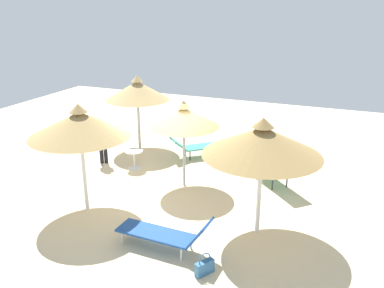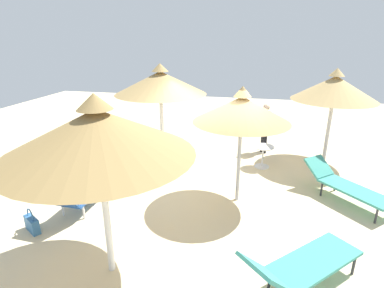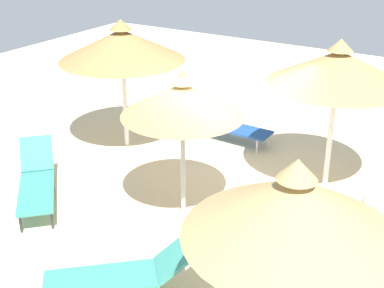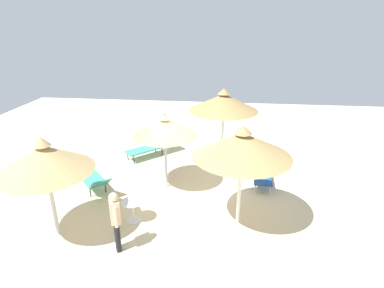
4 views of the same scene
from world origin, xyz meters
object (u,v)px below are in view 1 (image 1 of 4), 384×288
at_px(handbag, 205,267).
at_px(parasol_umbrella_near_right, 137,91).
at_px(lounge_chair_front, 274,170).
at_px(side_table_round, 134,156).
at_px(lounge_chair_far_right, 167,233).
at_px(parasol_umbrella_far_left, 184,117).
at_px(parasol_umbrella_edge, 80,124).
at_px(person_standing_near_left, 102,138).
at_px(lounge_chair_back, 198,146).
at_px(parasol_umbrella_center, 262,141).

bearing_deg(handbag, parasol_umbrella_near_right, 128.72).
distance_m(lounge_chair_front, side_table_round, 4.49).
bearing_deg(handbag, lounge_chair_far_right, 154.94).
distance_m(parasol_umbrella_far_left, parasol_umbrella_near_right, 3.67).
relative_size(parasol_umbrella_edge, person_standing_near_left, 1.80).
distance_m(lounge_chair_far_right, lounge_chair_back, 5.75).
distance_m(parasol_umbrella_center, lounge_chair_front, 3.41).
relative_size(lounge_chair_far_right, lounge_chair_back, 1.18).
height_order(parasol_umbrella_center, parasol_umbrella_near_right, parasol_umbrella_center).
relative_size(parasol_umbrella_center, lounge_chair_front, 1.48).
xyz_separation_m(lounge_chair_back, side_table_round, (-1.53, -1.79, 0.02)).
height_order(parasol_umbrella_center, handbag, parasol_umbrella_center).
bearing_deg(handbag, side_table_round, 133.56).
xyz_separation_m(lounge_chair_back, handbag, (2.52, -6.06, -0.23)).
bearing_deg(parasol_umbrella_near_right, handbag, -51.28).
height_order(parasol_umbrella_far_left, lounge_chair_front, parasol_umbrella_far_left).
height_order(lounge_chair_far_right, side_table_round, lounge_chair_far_right).
distance_m(parasol_umbrella_edge, lounge_chair_far_right, 3.48).
bearing_deg(person_standing_near_left, lounge_chair_far_right, -42.23).
xyz_separation_m(lounge_chair_front, side_table_round, (-4.46, -0.53, -0.02)).
relative_size(parasol_umbrella_near_right, person_standing_near_left, 1.72).
bearing_deg(parasol_umbrella_center, parasol_umbrella_near_right, 142.92).
distance_m(parasol_umbrella_edge, lounge_chair_front, 5.75).
relative_size(parasol_umbrella_far_left, person_standing_near_left, 1.63).
height_order(parasol_umbrella_far_left, parasol_umbrella_edge, parasol_umbrella_edge).
bearing_deg(person_standing_near_left, parasol_umbrella_edge, -63.91).
height_order(parasol_umbrella_edge, side_table_round, parasol_umbrella_edge).
height_order(parasol_umbrella_edge, parasol_umbrella_near_right, parasol_umbrella_edge).
height_order(parasol_umbrella_far_left, handbag, parasol_umbrella_far_left).
bearing_deg(parasol_umbrella_near_right, lounge_chair_back, -0.05).
bearing_deg(parasol_umbrella_edge, parasol_umbrella_center, 7.04).
height_order(parasol_umbrella_center, parasol_umbrella_edge, parasol_umbrella_edge).
relative_size(parasol_umbrella_near_right, lounge_chair_front, 1.43).
relative_size(parasol_umbrella_edge, lounge_chair_far_right, 1.30).
bearing_deg(parasol_umbrella_center, parasol_umbrella_far_left, 146.07).
relative_size(parasol_umbrella_near_right, handbag, 5.57).
bearing_deg(parasol_umbrella_center, side_table_round, 153.41).
bearing_deg(lounge_chair_back, parasol_umbrella_center, -52.88).
bearing_deg(side_table_round, lounge_chair_back, 49.47).
bearing_deg(lounge_chair_back, lounge_chair_far_right, -75.38).
relative_size(parasol_umbrella_edge, lounge_chair_front, 1.49).
distance_m(lounge_chair_front, lounge_chair_back, 3.19).
height_order(lounge_chair_front, person_standing_near_left, person_standing_near_left).
xyz_separation_m(parasol_umbrella_center, side_table_round, (-4.66, 2.33, -1.86)).
bearing_deg(parasol_umbrella_near_right, parasol_umbrella_far_left, -39.82).
bearing_deg(lounge_chair_back, parasol_umbrella_edge, -105.63).
bearing_deg(lounge_chair_front, lounge_chair_back, 156.53).
xyz_separation_m(parasol_umbrella_edge, lounge_chair_far_right, (2.76, -0.89, -1.93)).
relative_size(lounge_chair_far_right, handbag, 4.50).
relative_size(lounge_chair_far_right, side_table_round, 3.53).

